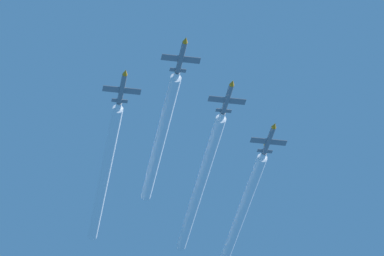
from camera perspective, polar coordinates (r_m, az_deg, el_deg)
The scene contains 8 objects.
jet_lead at distance 243.39m, azimuth -0.47°, elevation 3.24°, with size 7.52×10.96×2.63m.
jet_left_wingman at distance 252.50m, azimuth 1.60°, elevation 1.37°, with size 7.52×10.96×2.63m.
jet_right_wingman at distance 249.77m, azimuth -3.13°, elevation 1.82°, with size 7.52×10.96×2.63m.
jet_outer_left at distance 261.77m, azimuth 3.47°, elevation -0.49°, with size 7.52×10.96×2.63m.
smoke_trail_lead at distance 265.05m, azimuth -1.42°, elevation -0.47°, with size 2.20×44.96×2.20m.
smoke_trail_left_wingman at distance 277.97m, azimuth 0.37°, elevation -2.55°, with size 2.20×53.47×2.20m.
smoke_trail_right_wingman at distance 274.84m, azimuth -3.92°, elevation -2.08°, with size 2.20×51.93×2.20m.
smoke_trail_outer_left at distance 285.00m, azimuth 2.24°, elevation -3.79°, with size 2.20×47.26×2.20m.
Camera 1 is at (29.56, 192.99, 2.70)m, focal length 119.37 mm.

